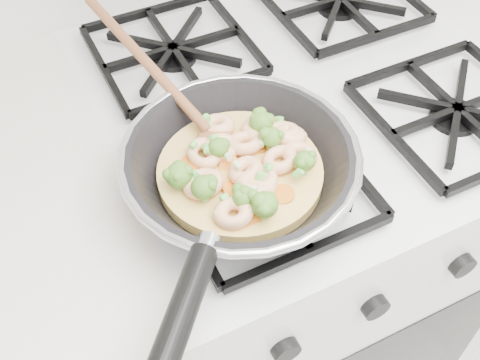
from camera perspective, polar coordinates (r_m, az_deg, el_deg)
name	(u,v)px	position (r m, az deg, el deg)	size (l,w,h in m)	color
stove	(288,253)	(1.22, 4.68, -6.99)	(0.60, 0.60, 0.92)	silver
skillet	(238,168)	(0.70, -0.17, 1.13)	(0.37, 0.60, 0.09)	black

